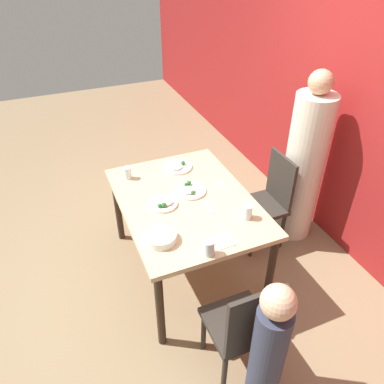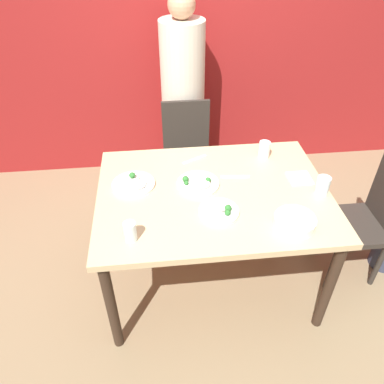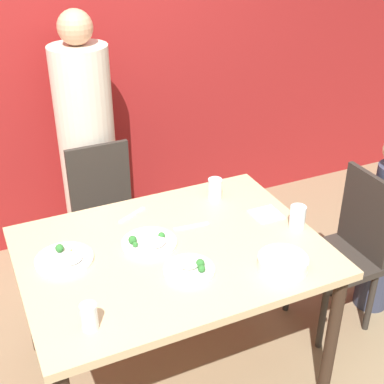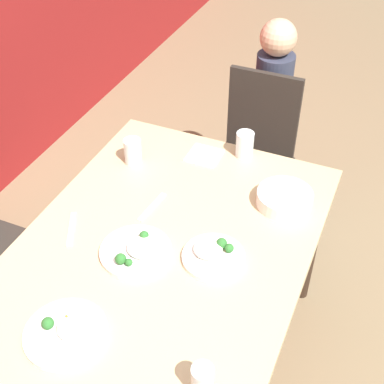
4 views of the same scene
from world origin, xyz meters
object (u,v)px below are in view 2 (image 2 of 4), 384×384
Objects in this scene: person_adult at (183,106)px; glass_water_tall at (264,150)px; chair_adult_spot at (187,156)px; bowl_curry at (295,222)px; chair_child_spot at (366,217)px; plate_rice_adult at (134,184)px.

person_adult reaches higher than glass_water_tall.
chair_adult_spot is 0.55× the size of person_adult.
glass_water_tall is at bearing 89.13° from bowl_curry.
person_adult reaches higher than bowl_curry.
chair_child_spot is at bearing 25.99° from bowl_curry.
plate_rice_adult is (-0.39, -0.74, 0.30)m from chair_adult_spot.
glass_water_tall is (0.46, -0.86, 0.07)m from person_adult.
person_adult is at bearing -137.82° from chair_child_spot.
plate_rice_adult is at bearing 152.30° from bowl_curry.
plate_rice_adult is (-0.39, -1.09, 0.03)m from person_adult.
person_adult is at bearing 90.00° from chair_adult_spot.
bowl_curry is (-0.65, -0.32, 0.32)m from chair_child_spot.
bowl_curry is (0.45, -1.19, 0.32)m from chair_adult_spot.
chair_adult_spot is 8.06× the size of glass_water_tall.
chair_adult_spot is 4.19× the size of bowl_curry.
chair_adult_spot and chair_child_spot have the same top height.
plate_rice_adult is at bearing -117.95° from chair_adult_spot.
chair_adult_spot is 1.31m from bowl_curry.
chair_child_spot is at bearing -38.36° from chair_adult_spot.
chair_adult_spot is 0.78m from glass_water_tall.
chair_adult_spot is at bearing 62.05° from plate_rice_adult.
chair_child_spot reaches higher than bowl_curry.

